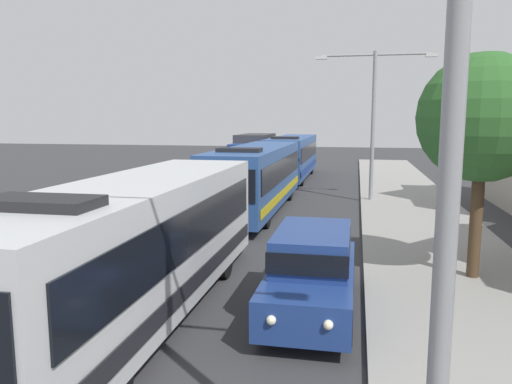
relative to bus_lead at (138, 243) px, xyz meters
The scene contains 8 objects.
bus_lead is the anchor object (origin of this frame).
bus_second_in_line 13.16m from the bus_lead, 90.00° to the left, with size 2.58×12.07×3.21m.
bus_middle 26.20m from the bus_lead, 90.00° to the left, with size 2.58×12.27×3.21m.
white_suv 3.91m from the bus_lead, 16.13° to the left, with size 1.86×4.99×1.90m.
box_truck_oncoming 28.40m from the bus_lead, 96.68° to the left, with size 2.35×7.39×3.15m.
streetlamp_near 8.32m from the bus_lead, 44.11° to the right, with size 6.04×0.28×8.34m.
streetlamp_mid 17.84m from the bus_lead, 72.09° to the left, with size 5.99×0.28×7.61m.
roadside_tree 9.16m from the bus_lead, 27.51° to the left, with size 3.34×3.34×5.91m.
Camera 1 is at (3.30, 2.20, 4.37)m, focal length 34.74 mm.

